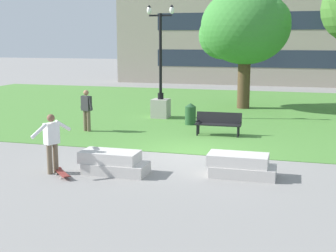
{
  "coord_description": "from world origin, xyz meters",
  "views": [
    {
      "loc": [
        3.34,
        -14.7,
        3.78
      ],
      "look_at": [
        -0.39,
        -1.4,
        1.2
      ],
      "focal_mm": 50.0,
      "sensor_mm": 36.0,
      "label": 1
    }
  ],
  "objects_px": {
    "person_skateboarder": "(52,140)",
    "trash_bin": "(190,114)",
    "park_bench_near_right": "(218,122)",
    "skateboard": "(62,173)",
    "concrete_block_center": "(113,163)",
    "lamp_post_center": "(161,96)",
    "person_bystander_near_lawn": "(87,108)",
    "concrete_block_left": "(241,166)"
  },
  "relations": [
    {
      "from": "lamp_post_center",
      "to": "person_bystander_near_lawn",
      "type": "bearing_deg",
      "value": -115.77
    },
    {
      "from": "trash_bin",
      "to": "person_bystander_near_lawn",
      "type": "distance_m",
      "value": 4.63
    },
    {
      "from": "skateboard",
      "to": "concrete_block_left",
      "type": "bearing_deg",
      "value": 15.5
    },
    {
      "from": "concrete_block_center",
      "to": "skateboard",
      "type": "xyz_separation_m",
      "value": [
        -1.26,
        -0.67,
        -0.22
      ]
    },
    {
      "from": "person_skateboarder",
      "to": "person_bystander_near_lawn",
      "type": "height_order",
      "value": "person_bystander_near_lawn"
    },
    {
      "from": "park_bench_near_right",
      "to": "concrete_block_left",
      "type": "bearing_deg",
      "value": -74.01
    },
    {
      "from": "trash_bin",
      "to": "skateboard",
      "type": "bearing_deg",
      "value": -100.74
    },
    {
      "from": "person_skateboarder",
      "to": "concrete_block_center",
      "type": "bearing_deg",
      "value": 15.44
    },
    {
      "from": "park_bench_near_right",
      "to": "trash_bin",
      "type": "distance_m",
      "value": 2.56
    },
    {
      "from": "skateboard",
      "to": "trash_bin",
      "type": "relative_size",
      "value": 0.91
    },
    {
      "from": "concrete_block_center",
      "to": "trash_bin",
      "type": "bearing_deg",
      "value": 87.19
    },
    {
      "from": "concrete_block_left",
      "to": "skateboard",
      "type": "xyz_separation_m",
      "value": [
        -4.79,
        -1.33,
        -0.22
      ]
    },
    {
      "from": "concrete_block_center",
      "to": "person_bystander_near_lawn",
      "type": "height_order",
      "value": "person_bystander_near_lawn"
    },
    {
      "from": "person_skateboarder",
      "to": "lamp_post_center",
      "type": "distance_m",
      "value": 9.93
    },
    {
      "from": "lamp_post_center",
      "to": "trash_bin",
      "type": "relative_size",
      "value": 5.56
    },
    {
      "from": "skateboard",
      "to": "person_bystander_near_lawn",
      "type": "distance_m",
      "value": 6.49
    },
    {
      "from": "concrete_block_left",
      "to": "skateboard",
      "type": "bearing_deg",
      "value": -164.5
    },
    {
      "from": "person_bystander_near_lawn",
      "to": "trash_bin",
      "type": "bearing_deg",
      "value": 35.1
    },
    {
      "from": "person_skateboarder",
      "to": "trash_bin",
      "type": "xyz_separation_m",
      "value": [
        2.06,
        8.51,
        -0.47
      ]
    },
    {
      "from": "skateboard",
      "to": "lamp_post_center",
      "type": "bearing_deg",
      "value": 90.85
    },
    {
      "from": "concrete_block_center",
      "to": "skateboard",
      "type": "height_order",
      "value": "concrete_block_center"
    },
    {
      "from": "concrete_block_center",
      "to": "person_bystander_near_lawn",
      "type": "distance_m",
      "value": 6.4
    },
    {
      "from": "concrete_block_left",
      "to": "lamp_post_center",
      "type": "xyz_separation_m",
      "value": [
        -4.95,
        8.81,
        0.79
      ]
    },
    {
      "from": "concrete_block_left",
      "to": "park_bench_near_right",
      "type": "distance_m",
      "value": 5.61
    },
    {
      "from": "concrete_block_center",
      "to": "skateboard",
      "type": "relative_size",
      "value": 2.18
    },
    {
      "from": "lamp_post_center",
      "to": "trash_bin",
      "type": "bearing_deg",
      "value": -38.19
    },
    {
      "from": "concrete_block_left",
      "to": "person_skateboarder",
      "type": "xyz_separation_m",
      "value": [
        -5.2,
        -1.12,
        0.67
      ]
    },
    {
      "from": "person_skateboarder",
      "to": "trash_bin",
      "type": "height_order",
      "value": "person_skateboarder"
    },
    {
      "from": "person_skateboarder",
      "to": "park_bench_near_right",
      "type": "bearing_deg",
      "value": 60.65
    },
    {
      "from": "concrete_block_center",
      "to": "lamp_post_center",
      "type": "distance_m",
      "value": 9.61
    },
    {
      "from": "concrete_block_center",
      "to": "person_bystander_near_lawn",
      "type": "bearing_deg",
      "value": 122.02
    },
    {
      "from": "lamp_post_center",
      "to": "park_bench_near_right",
      "type": "bearing_deg",
      "value": -45.2
    },
    {
      "from": "park_bench_near_right",
      "to": "person_bystander_near_lawn",
      "type": "xyz_separation_m",
      "value": [
        -5.37,
        -0.64,
        0.44
      ]
    },
    {
      "from": "person_skateboarder",
      "to": "skateboard",
      "type": "bearing_deg",
      "value": -27.67
    },
    {
      "from": "lamp_post_center",
      "to": "person_skateboarder",
      "type": "bearing_deg",
      "value": -91.46
    },
    {
      "from": "park_bench_near_right",
      "to": "trash_bin",
      "type": "height_order",
      "value": "trash_bin"
    },
    {
      "from": "concrete_block_left",
      "to": "person_bystander_near_lawn",
      "type": "xyz_separation_m",
      "value": [
        -6.91,
        4.74,
        0.68
      ]
    },
    {
      "from": "park_bench_near_right",
      "to": "lamp_post_center",
      "type": "xyz_separation_m",
      "value": [
        -3.4,
        3.43,
        0.55
      ]
    },
    {
      "from": "concrete_block_center",
      "to": "park_bench_near_right",
      "type": "distance_m",
      "value": 6.37
    },
    {
      "from": "skateboard",
      "to": "park_bench_near_right",
      "type": "relative_size",
      "value": 0.48
    },
    {
      "from": "park_bench_near_right",
      "to": "lamp_post_center",
      "type": "distance_m",
      "value": 4.86
    },
    {
      "from": "concrete_block_left",
      "to": "park_bench_near_right",
      "type": "bearing_deg",
      "value": 105.99
    }
  ]
}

